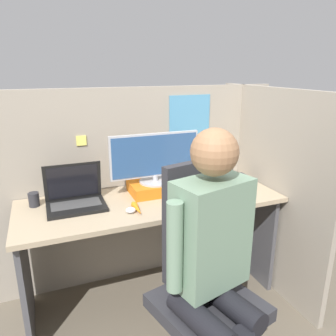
# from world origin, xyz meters

# --- Properties ---
(ground_plane) EXTENTS (12.00, 12.00, 0.00)m
(ground_plane) POSITION_xyz_m (0.00, 0.00, 0.00)
(ground_plane) COLOR #665B4C
(cubicle_panel_back) EXTENTS (2.18, 0.05, 1.43)m
(cubicle_panel_back) POSITION_xyz_m (0.00, 0.64, 0.72)
(cubicle_panel_back) COLOR gray
(cubicle_panel_back) RESTS_ON ground
(cubicle_panel_right) EXTENTS (0.04, 1.23, 1.43)m
(cubicle_panel_right) POSITION_xyz_m (0.87, 0.24, 0.72)
(cubicle_panel_right) COLOR gray
(cubicle_panel_right) RESTS_ON ground
(desk) EXTENTS (1.68, 0.61, 0.74)m
(desk) POSITION_xyz_m (0.00, 0.31, 0.57)
(desk) COLOR tan
(desk) RESTS_ON ground
(paper_box) EXTENTS (0.34, 0.25, 0.07)m
(paper_box) POSITION_xyz_m (0.06, 0.41, 0.78)
(paper_box) COLOR orange
(paper_box) RESTS_ON desk
(monitor) EXTENTS (0.61, 0.22, 0.34)m
(monitor) POSITION_xyz_m (0.06, 0.41, 0.98)
(monitor) COLOR #B2B2B7
(monitor) RESTS_ON paper_box
(laptop) EXTENTS (0.35, 0.25, 0.26)m
(laptop) POSITION_xyz_m (-0.47, 0.37, 0.79)
(laptop) COLOR black
(laptop) RESTS_ON desk
(mouse) EXTENTS (0.06, 0.06, 0.03)m
(mouse) POSITION_xyz_m (-0.18, 0.16, 0.76)
(mouse) COLOR silver
(mouse) RESTS_ON desk
(stapler) EXTENTS (0.04, 0.14, 0.05)m
(stapler) POSITION_xyz_m (0.75, 0.37, 0.77)
(stapler) COLOR #2D2D33
(stapler) RESTS_ON desk
(carrot_toy) EXTENTS (0.04, 0.16, 0.04)m
(carrot_toy) POSITION_xyz_m (-0.14, 0.15, 0.76)
(carrot_toy) COLOR orange
(carrot_toy) RESTS_ON desk
(office_chair) EXTENTS (0.56, 0.61, 1.11)m
(office_chair) POSITION_xyz_m (0.07, -0.29, 0.56)
(office_chair) COLOR #2D2D33
(office_chair) RESTS_ON ground
(person) EXTENTS (0.47, 0.51, 1.33)m
(person) POSITION_xyz_m (0.03, -0.46, 0.77)
(person) COLOR black
(person) RESTS_ON ground
(pen_cup) EXTENTS (0.06, 0.06, 0.09)m
(pen_cup) POSITION_xyz_m (-0.71, 0.47, 0.78)
(pen_cup) COLOR #28282D
(pen_cup) RESTS_ON desk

